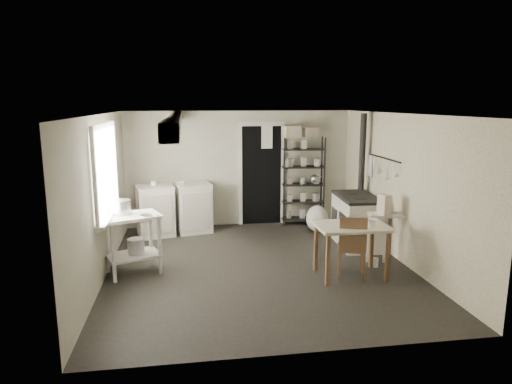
{
  "coord_description": "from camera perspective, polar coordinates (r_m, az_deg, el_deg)",
  "views": [
    {
      "loc": [
        -1.05,
        -6.54,
        2.47
      ],
      "look_at": [
        0.0,
        0.3,
        1.1
      ],
      "focal_mm": 32.0,
      "sensor_mm": 36.0,
      "label": 1
    }
  ],
  "objects": [
    {
      "name": "table_cup",
      "position": [
        6.53,
        14.27,
        -3.89
      ],
      "size": [
        0.14,
        0.14,
        0.1
      ],
      "primitive_type": "imported",
      "rotation": [
        0.0,
        0.0,
        -0.37
      ],
      "color": "silver",
      "rests_on": "work_table"
    },
    {
      "name": "wall_left",
      "position": [
        6.78,
        -18.74,
        -0.63
      ],
      "size": [
        0.02,
        5.0,
        2.3
      ],
      "primitive_type": "cube",
      "color": "#B8B49D",
      "rests_on": "ground"
    },
    {
      "name": "counter_cup",
      "position": [
        8.59,
        -12.68,
        0.86
      ],
      "size": [
        0.17,
        0.17,
        0.1
      ],
      "primitive_type": "imported",
      "rotation": [
        0.0,
        0.0,
        -0.43
      ],
      "color": "silver",
      "rests_on": "base_cabinets"
    },
    {
      "name": "wall_right",
      "position": [
        7.45,
        17.74,
        0.45
      ],
      "size": [
        0.02,
        5.0,
        2.3
      ],
      "primitive_type": "cube",
      "color": "#B8B49D",
      "rests_on": "ground"
    },
    {
      "name": "stove",
      "position": [
        8.13,
        12.42,
        -3.53
      ],
      "size": [
        0.69,
        1.16,
        0.88
      ],
      "primitive_type": null,
      "rotation": [
        0.0,
        0.0,
        -0.06
      ],
      "color": "beige",
      "rests_on": "ground"
    },
    {
      "name": "storage_box_b",
      "position": [
        9.25,
        6.7,
        8.14
      ],
      "size": [
        0.34,
        0.33,
        0.19
      ],
      "primitive_type": "cube",
      "rotation": [
        0.0,
        0.0,
        0.19
      ],
      "color": "beige",
      "rests_on": "shelf_rack"
    },
    {
      "name": "prep_table",
      "position": [
        6.91,
        -15.1,
        -6.64
      ],
      "size": [
        0.91,
        0.79,
        0.88
      ],
      "primitive_type": null,
      "rotation": [
        0.0,
        0.0,
        0.37
      ],
      "color": "silver",
      "rests_on": "ground"
    },
    {
      "name": "stockpot",
      "position": [
        6.85,
        -16.47,
        -2.17
      ],
      "size": [
        0.34,
        0.34,
        0.29
      ],
      "primitive_type": "cylinder",
      "rotation": [
        0.0,
        0.0,
        0.31
      ],
      "color": "silver",
      "rests_on": "prep_table"
    },
    {
      "name": "wallpaper_panel",
      "position": [
        7.44,
        17.67,
        0.44
      ],
      "size": [
        0.01,
        5.0,
        2.3
      ],
      "primitive_type": null,
      "color": "beige",
      "rests_on": "wall_right"
    },
    {
      "name": "storage_box_a",
      "position": [
        9.06,
        4.48,
        8.25
      ],
      "size": [
        0.37,
        0.34,
        0.22
      ],
      "primitive_type": "cube",
      "rotation": [
        0.0,
        0.0,
        0.16
      ],
      "color": "beige",
      "rests_on": "shelf_rack"
    },
    {
      "name": "shelf_jar",
      "position": [
        9.09,
        3.86,
        4.2
      ],
      "size": [
        0.11,
        0.11,
        0.19
      ],
      "primitive_type": "imported",
      "rotation": [
        0.0,
        0.0,
        -0.28
      ],
      "color": "silver",
      "rests_on": "shelf_rack"
    },
    {
      "name": "doorway",
      "position": [
        9.25,
        0.71,
        2.05
      ],
      "size": [
        0.96,
        0.1,
        2.08
      ],
      "primitive_type": null,
      "color": "silver",
      "rests_on": "ground"
    },
    {
      "name": "side_ledge",
      "position": [
        7.38,
        15.74,
        -5.3
      ],
      "size": [
        0.55,
        0.36,
        0.78
      ],
      "primitive_type": null,
      "rotation": [
        0.0,
        0.0,
        -0.18
      ],
      "color": "silver",
      "rests_on": "ground"
    },
    {
      "name": "bucket",
      "position": [
        6.93,
        -14.76,
        -6.71
      ],
      "size": [
        0.28,
        0.28,
        0.26
      ],
      "primitive_type": "cylinder",
      "rotation": [
        0.0,
        0.0,
        -0.19
      ],
      "color": "silver",
      "rests_on": "prep_table"
    },
    {
      "name": "floor",
      "position": [
        7.07,
        0.37,
        -9.25
      ],
      "size": [
        5.0,
        5.0,
        0.0
      ],
      "primitive_type": "plane",
      "color": "black",
      "rests_on": "ground"
    },
    {
      "name": "window",
      "position": [
        6.91,
        -18.4,
        2.55
      ],
      "size": [
        0.12,
        1.76,
        1.28
      ],
      "primitive_type": null,
      "color": "silver",
      "rests_on": "wall_left"
    },
    {
      "name": "oats_box",
      "position": [
        7.2,
        15.76,
        -0.93
      ],
      "size": [
        0.16,
        0.22,
        0.31
      ],
      "primitive_type": "cube",
      "rotation": [
        0.0,
        0.0,
        0.18
      ],
      "color": "beige",
      "rests_on": "side_ledge"
    },
    {
      "name": "mixing_bowl",
      "position": [
        8.64,
        -9.46,
        0.93
      ],
      "size": [
        0.33,
        0.33,
        0.07
      ],
      "primitive_type": "imported",
      "rotation": [
        0.0,
        0.0,
        0.23
      ],
      "color": "silver",
      "rests_on": "base_cabinets"
    },
    {
      "name": "saucepan",
      "position": [
        6.68,
        -13.64,
        -3.16
      ],
      "size": [
        0.19,
        0.19,
        0.1
      ],
      "primitive_type": "cylinder",
      "rotation": [
        0.0,
        0.0,
        0.06
      ],
      "color": "silver",
      "rests_on": "prep_table"
    },
    {
      "name": "base_cabinets",
      "position": [
        8.8,
        -10.16,
        -2.18
      ],
      "size": [
        1.54,
        0.92,
        0.94
      ],
      "primitive_type": null,
      "rotation": [
        0.0,
        0.0,
        0.22
      ],
      "color": "beige",
      "rests_on": "ground"
    },
    {
      "name": "floor_crock",
      "position": [
        7.26,
        14.64,
        -8.46
      ],
      "size": [
        0.11,
        0.11,
        0.13
      ],
      "primitive_type": "cylinder",
      "rotation": [
        0.0,
        0.0,
        -0.05
      ],
      "color": "silver",
      "rests_on": "ground"
    },
    {
      "name": "wall_front",
      "position": [
        4.38,
        5.62,
        -6.4
      ],
      "size": [
        4.5,
        0.02,
        2.3
      ],
      "primitive_type": "cube",
      "color": "#B8B49D",
      "rests_on": "ground"
    },
    {
      "name": "utensil_rail",
      "position": [
        7.9,
        15.6,
        4.09
      ],
      "size": [
        0.06,
        1.2,
        0.44
      ],
      "primitive_type": null,
      "color": "silver",
      "rests_on": "wall_right"
    },
    {
      "name": "wall_back",
      "position": [
        9.2,
        -2.09,
        2.94
      ],
      "size": [
        4.5,
        0.02,
        2.3
      ],
      "primitive_type": "cube",
      "color": "#B8B49D",
      "rests_on": "ground"
    },
    {
      "name": "ceiling_beam",
      "position": [
        6.55,
        -10.14,
        8.66
      ],
      "size": [
        0.18,
        5.0,
        0.18
      ],
      "primitive_type": null,
      "color": "silver",
      "rests_on": "ceiling"
    },
    {
      "name": "chair",
      "position": [
        6.66,
        11.88,
        -6.39
      ],
      "size": [
        0.48,
        0.49,
        0.92
      ],
      "primitive_type": null,
      "rotation": [
        0.0,
        0.0,
        -0.29
      ],
      "color": "brown",
      "rests_on": "ground"
    },
    {
      "name": "stovepipe",
      "position": [
        8.43,
        13.15,
        4.91
      ],
      "size": [
        0.11,
        0.11,
        1.43
      ],
      "primitive_type": null,
      "rotation": [
        0.0,
        0.0,
        -0.02
      ],
      "color": "black",
      "rests_on": "stove"
    },
    {
      "name": "work_table",
      "position": [
        6.71,
        11.77,
        -7.19
      ],
      "size": [
        1.0,
        0.7,
        0.76
      ],
      "primitive_type": null,
      "rotation": [
        0.0,
        0.0,
        0.0
      ],
      "color": "beige",
      "rests_on": "ground"
    },
    {
      "name": "ceiling",
      "position": [
        6.63,
        0.4,
        9.72
      ],
      "size": [
        5.0,
        5.0,
        0.0
      ],
      "primitive_type": "plane",
      "rotation": [
        3.14,
        0.0,
        0.0
      ],
      "color": "beige",
      "rests_on": "wall_back"
    },
    {
      "name": "flour_sack",
      "position": [
        8.89,
        7.65,
        -3.43
      ],
      "size": [
        0.43,
        0.37,
        0.52
      ],
      "primitive_type": "ellipsoid",
      "rotation": [
        0.0,
        0.0,
        0.01
      ],
      "color": "silver",
      "rests_on": "ground"
    },
    {
      "name": "shelf_rack",
      "position": [
        9.27,
        5.9,
        1.7
      ],
      "size": [
        0.87,
        0.41,
        1.79
      ],
      "primitive_type": null,
      "rotation": [
        0.0,
        0.0,
        -0.1
      ],
      "color": "black",
      "rests_on": "ground"
    }
  ]
}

